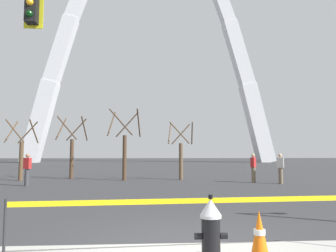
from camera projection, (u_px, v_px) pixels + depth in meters
The scene contains 12 objects.
ground_plane at pixel (181, 245), 5.43m from camera, with size 240.00×240.00×0.00m, color #333335.
fire_hydrant at pixel (211, 233), 4.42m from camera, with size 0.46×0.48×0.99m.
caution_tape_barrier at pixel (194, 214), 4.87m from camera, with size 5.51×0.43×0.92m.
traffic_cone_by_hydrant at pixel (260, 236), 4.66m from camera, with size 0.36×0.36×0.73m.
monument_arch at pixel (151, 43), 61.98m from camera, with size 47.73×2.91×54.04m.
tree_far_left at pixel (21, 153), 18.83m from camera, with size 1.67×1.68×3.60m.
tree_left_mid at pixel (72, 151), 20.37m from camera, with size 1.83×1.84×3.96m.
tree_center_left at pixel (125, 149), 19.00m from camera, with size 1.95×1.96×4.23m.
tree_center_right at pixel (181, 154), 19.45m from camera, with size 1.63×1.64×3.51m.
pedestrian_walking_left at pixel (253, 168), 17.44m from camera, with size 0.37×0.39×1.59m.
pedestrian_standing_center at pixel (27, 169), 15.60m from camera, with size 0.39×0.31×1.59m.
pedestrian_walking_right at pixel (280, 168), 16.77m from camera, with size 0.39×0.34×1.59m.
Camera 1 is at (-0.59, -5.56, 1.56)m, focal length 33.90 mm.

